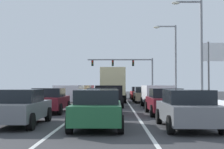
{
  "coord_description": "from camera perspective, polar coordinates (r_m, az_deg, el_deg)",
  "views": [
    {
      "loc": [
        0.55,
        -6.5,
        1.69
      ],
      "look_at": [
        0.07,
        32.3,
        2.96
      ],
      "focal_mm": 52.25,
      "sensor_mm": 36.0,
      "label": 1
    }
  ],
  "objects": [
    {
      "name": "ground_plane",
      "position": [
        25.68,
        -0.52,
        -5.65
      ],
      "size": [
        124.23,
        124.23,
        0.0
      ],
      "primitive_type": "plane",
      "color": "#333335"
    },
    {
      "name": "lane_stripe_between_right_lane_and_center_lane",
      "position": [
        30.46,
        2.89,
        -5.05
      ],
      "size": [
        0.14,
        52.56,
        0.01
      ],
      "primitive_type": "cube",
      "color": "silver",
      "rests_on": "ground"
    },
    {
      "name": "lane_stripe_between_center_lane_and_left_lane",
      "position": [
        30.52,
        -3.53,
        -5.04
      ],
      "size": [
        0.14,
        52.56,
        0.01
      ],
      "primitive_type": "cube",
      "color": "silver",
      "rests_on": "ground"
    },
    {
      "name": "snow_bank_right_shoulder",
      "position": [
        31.1,
        12.72,
        -4.34
      ],
      "size": [
        1.54,
        52.56,
        0.67
      ],
      "primitive_type": "cube",
      "color": "white",
      "rests_on": "ground"
    },
    {
      "name": "snow_bank_left_shoulder",
      "position": [
        31.35,
        -13.26,
        -4.42
      ],
      "size": [
        2.02,
        52.56,
        0.55
      ],
      "primitive_type": "cube",
      "color": "white",
      "rests_on": "ground"
    },
    {
      "name": "sedan_gray_right_lane_nearest",
      "position": [
        13.06,
        13.0,
        -5.9
      ],
      "size": [
        2.0,
        4.5,
        1.51
      ],
      "color": "slate",
      "rests_on": "ground"
    },
    {
      "name": "sedan_maroon_right_lane_second",
      "position": [
        18.95,
        9.27,
        -4.66
      ],
      "size": [
        2.0,
        4.5,
        1.51
      ],
      "color": "maroon",
      "rests_on": "ground"
    },
    {
      "name": "suv_white_right_lane_third",
      "position": [
        24.88,
        7.83,
        -3.41
      ],
      "size": [
        2.16,
        4.9,
        1.67
      ],
      "color": "silver",
      "rests_on": "ground"
    },
    {
      "name": "sedan_tan_right_lane_fourth",
      "position": [
        31.87,
        5.53,
        -3.54
      ],
      "size": [
        2.0,
        4.5,
        1.51
      ],
      "color": "#937F60",
      "rests_on": "ground"
    },
    {
      "name": "sedan_red_right_lane_fifth",
      "position": [
        38.82,
        4.69,
        -3.24
      ],
      "size": [
        2.0,
        4.5,
        1.51
      ],
      "color": "maroon",
      "rests_on": "ground"
    },
    {
      "name": "sedan_green_center_lane_nearest",
      "position": [
        12.88,
        -2.55,
        -6.0
      ],
      "size": [
        2.0,
        4.5,
        1.51
      ],
      "color": "#1E5633",
      "rests_on": "ground"
    },
    {
      "name": "sedan_charcoal_center_lane_second",
      "position": [
        18.97,
        -1.64,
        -4.68
      ],
      "size": [
        2.0,
        4.5,
        1.51
      ],
      "color": "#38383D",
      "rests_on": "ground"
    },
    {
      "name": "suv_black_center_lane_third",
      "position": [
        25.57,
        -0.45,
        -3.39
      ],
      "size": [
        2.16,
        4.9,
        1.67
      ],
      "color": "black",
      "rests_on": "ground"
    },
    {
      "name": "box_truck_center_lane_fourth",
      "position": [
        33.1,
        0.19,
        -1.52
      ],
      "size": [
        2.53,
        7.2,
        3.36
      ],
      "color": "navy",
      "rests_on": "ground"
    },
    {
      "name": "sedan_silver_center_lane_fifth",
      "position": [
        41.7,
        0.08,
        -3.15
      ],
      "size": [
        2.0,
        4.5,
        1.51
      ],
      "color": "#B7BABF",
      "rests_on": "ground"
    },
    {
      "name": "sedan_gray_left_lane_nearest",
      "position": [
        14.3,
        -15.91,
        -5.52
      ],
      "size": [
        2.0,
        4.5,
        1.51
      ],
      "color": "slate",
      "rests_on": "ground"
    },
    {
      "name": "sedan_maroon_left_lane_second",
      "position": [
        20.37,
        -10.85,
        -4.45
      ],
      "size": [
        2.0,
        4.5,
        1.51
      ],
      "color": "maroon",
      "rests_on": "ground"
    },
    {
      "name": "suv_white_left_lane_third",
      "position": [
        27.44,
        -7.38,
        -3.27
      ],
      "size": [
        2.16,
        4.9,
        1.67
      ],
      "color": "silver",
      "rests_on": "ground"
    },
    {
      "name": "suv_tan_left_lane_fourth",
      "position": [
        34.29,
        -5.59,
        -3.0
      ],
      "size": [
        2.16,
        4.9,
        1.67
      ],
      "color": "#937F60",
      "rests_on": "ground"
    },
    {
      "name": "suv_red_left_lane_fifth",
      "position": [
        41.57,
        -4.74,
        -2.8
      ],
      "size": [
        2.16,
        4.9,
        1.67
      ],
      "color": "maroon",
      "rests_on": "ground"
    },
    {
      "name": "traffic_light_gantry",
      "position": [
        54.4,
        3.06,
        1.33
      ],
      "size": [
        10.94,
        0.47,
        6.2
      ],
      "color": "slate",
      "rests_on": "ground"
    },
    {
      "name": "street_lamp_right_mid",
      "position": [
        29.1,
        14.76,
        5.41
      ],
      "size": [
        2.66,
        0.36,
        9.05
      ],
      "color": "gray",
      "rests_on": "ground"
    },
    {
      "name": "street_lamp_right_far",
      "position": [
        38.28,
        10.57,
        3.32
      ],
      "size": [
        2.66,
        0.36,
        8.64
      ],
      "color": "gray",
      "rests_on": "ground"
    },
    {
      "name": "roadside_sign_right",
      "position": [
        30.07,
        18.36,
        2.66
      ],
      "size": [
        3.2,
        0.16,
        5.5
      ],
      "color": "#59595B",
      "rests_on": "ground"
    }
  ]
}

